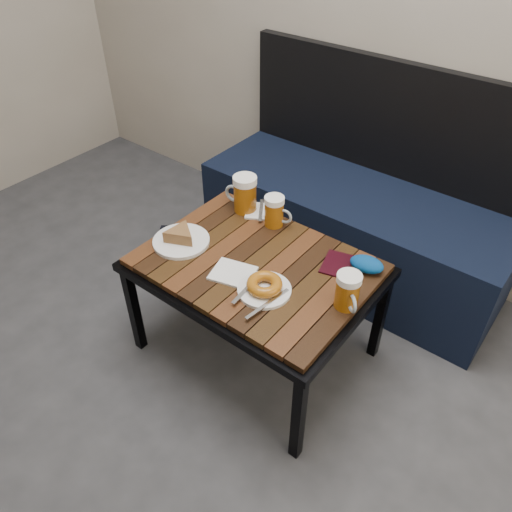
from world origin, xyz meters
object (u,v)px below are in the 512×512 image
Objects in this scene: bench at (355,221)px; passport_navy at (175,234)px; cafe_table at (256,271)px; beer_mug_right at (348,291)px; plate_pie at (181,238)px; beer_mug_left at (244,194)px; plate_bagel at (264,287)px; knit_pouch at (367,264)px; beer_mug_centre at (275,211)px; passport_burgundy at (337,264)px.

passport_navy is at bearing -116.17° from bench.
cafe_table is 6.53× the size of beer_mug_right.
bench is at bearing 87.30° from cafe_table.
beer_mug_right is 0.66m from plate_pie.
beer_mug_left reaches higher than plate_bagel.
beer_mug_right reaches higher than knit_pouch.
beer_mug_right is 0.20m from knit_pouch.
plate_pie is at bearing -164.05° from cafe_table.
passport_navy is (-0.05, 0.02, -0.02)m from plate_pie.
knit_pouch is at bearing -15.44° from beer_mug_centre.
passport_navy is 1.11× the size of knit_pouch.
beer_mug_left reaches higher than cafe_table.
plate_bagel is 0.29m from passport_burgundy.
beer_mug_right is 1.08× the size of knit_pouch.
bench is 0.87m from passport_navy.
cafe_table is at bearing 67.35° from passport_navy.
passport_navy is 0.72m from knit_pouch.
beer_mug_left is at bearing 136.71° from plate_bagel.
bench is 0.61m from passport_burgundy.
cafe_table is 0.29m from passport_burgundy.
knit_pouch is (-0.03, 0.20, -0.04)m from beer_mug_right.
passport_burgundy is (0.20, -0.54, 0.20)m from bench.
knit_pouch reaches higher than cafe_table.
plate_bagel is (0.08, -0.80, 0.22)m from bench.
plate_bagel is 0.37m from knit_pouch.
plate_bagel is at bearing -2.75° from plate_pie.
bench reaches higher than passport_navy.
plate_bagel is (0.11, -0.10, 0.06)m from cafe_table.
beer_mug_centre reaches higher than knit_pouch.
passport_burgundy is at bearing 169.27° from beer_mug_right.
bench is at bearing 63.67° from beer_mug_centre.
beer_mug_left reaches higher than knit_pouch.
passport_burgundy is (0.52, 0.25, -0.02)m from plate_pie.
plate_pie reaches higher than passport_burgundy.
passport_navy is (-0.70, -0.07, -0.06)m from beer_mug_right.
cafe_table is 0.38m from beer_mug_right.
cafe_table is 0.26m from beer_mug_centre.
passport_navy is (-0.10, -0.29, -0.07)m from beer_mug_left.
bench reaches higher than plate_pie.
beer_mug_left is 1.16× the size of passport_navy.
beer_mug_centre is 0.33m from passport_burgundy.
plate_pie is at bearing 35.08° from passport_navy.
beer_mug_right is 0.98× the size of passport_navy.
bench is at bearing -129.76° from beer_mug_left.
plate_pie is at bearing -155.17° from knit_pouch.
beer_mug_centre is at bearing -103.81° from bench.
bench reaches higher than beer_mug_left.
bench is at bearing 95.79° from plate_bagel.
beer_mug_centre is 0.41m from knit_pouch.
passport_burgundy reaches higher than cafe_table.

